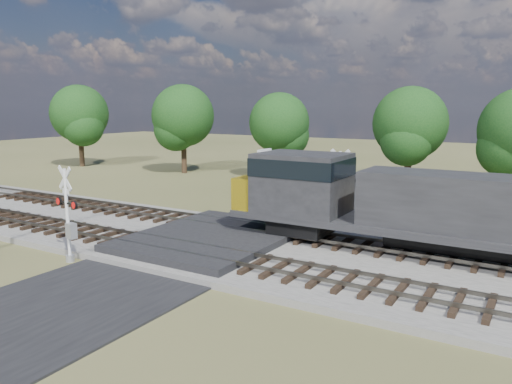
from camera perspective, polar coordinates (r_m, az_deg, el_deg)
The scene contains 10 objects.
ground at distance 25.00m, azimuth -5.61°, elevation -6.37°, with size 160.00×160.00×0.00m, color #464A27.
ballast_bed at distance 21.37m, azimuth 17.73°, elevation -9.25°, with size 140.00×10.00×0.30m, color gray.
road at distance 24.99m, azimuth -5.61°, elevation -6.28°, with size 7.00×60.00×0.08m, color black.
crossing_panel at distance 25.30m, azimuth -4.94°, elevation -5.42°, with size 7.00×9.00×0.62m, color #262628.
track_near at distance 21.61m, azimuth -2.05°, elevation -7.82°, with size 140.00×2.60×0.33m.
track_far at distance 25.78m, azimuth 4.00°, elevation -4.89°, with size 140.00×2.60×0.33m.
crossing_signal_near at distance 23.73m, azimuth -20.60°, elevation -3.32°, with size 1.75×0.47×4.37m.
crossing_signal_far at distance 28.58m, azimuth 9.30°, elevation -0.45°, with size 1.85×0.40×4.59m.
equipment_shed at distance 30.63m, azimuth 18.53°, elevation -0.87°, with size 4.83×4.83×3.02m.
treeline at distance 40.79m, azimuth 23.09°, elevation 7.69°, with size 79.65×10.78×10.68m.
Camera 1 is at (14.29, -19.28, 7.00)m, focal length 35.00 mm.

